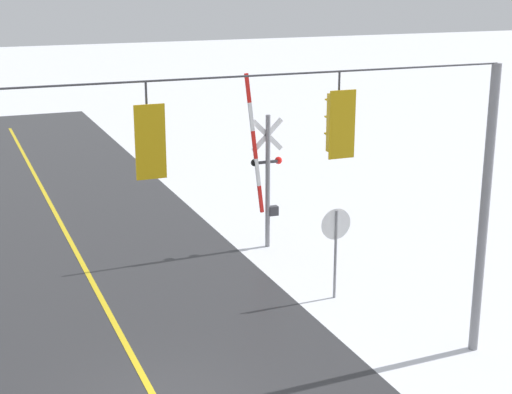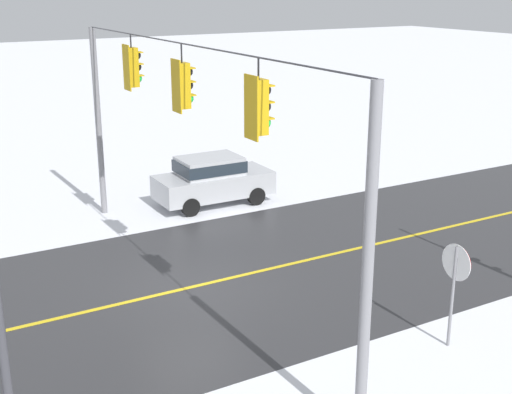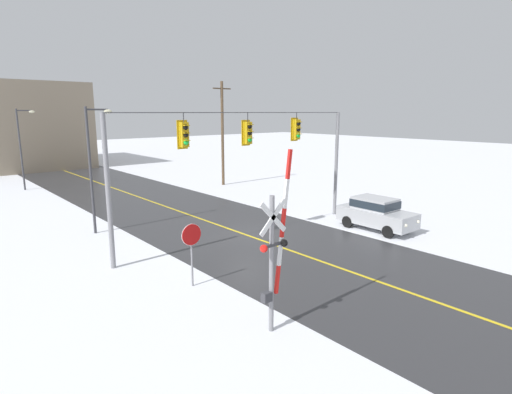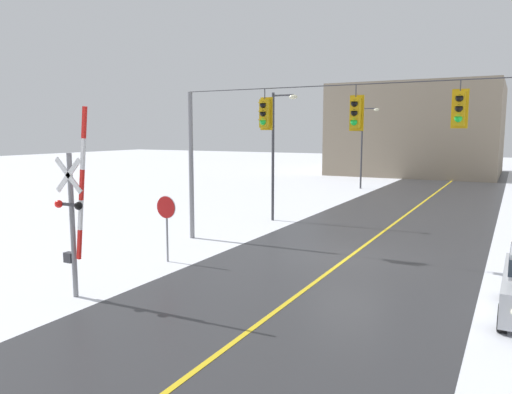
{
  "view_description": "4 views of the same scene",
  "coord_description": "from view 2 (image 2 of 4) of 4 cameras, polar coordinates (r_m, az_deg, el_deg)",
  "views": [
    {
      "loc": [
        3.22,
        12.45,
        7.89
      ],
      "look_at": [
        -3.17,
        -3.17,
        3.03
      ],
      "focal_mm": 54.44,
      "sensor_mm": 36.0,
      "label": 1
    },
    {
      "loc": [
        -14.93,
        6.65,
        7.58
      ],
      "look_at": [
        -2.08,
        -0.77,
        2.91
      ],
      "focal_mm": 48.21,
      "sensor_mm": 36.0,
      "label": 2
    },
    {
      "loc": [
        -12.87,
        -15.91,
        6.22
      ],
      "look_at": [
        -1.85,
        -2.91,
        2.72
      ],
      "focal_mm": 29.05,
      "sensor_mm": 36.0,
      "label": 3
    },
    {
      "loc": [
        5.22,
        -17.17,
        4.58
      ],
      "look_at": [
        -2.24,
        -3.1,
        2.45
      ],
      "focal_mm": 34.59,
      "sensor_mm": 36.0,
      "label": 4
    }
  ],
  "objects": [
    {
      "name": "stop_sign",
      "position": [
        15.15,
        16.21,
        -6.05
      ],
      "size": [
        0.8,
        0.09,
        2.35
      ],
      "color": "gray",
      "rests_on": "ground"
    },
    {
      "name": "signal_span",
      "position": [
        16.7,
        -5.87,
        5.78
      ],
      "size": [
        14.2,
        0.47,
        6.22
      ],
      "color": "gray",
      "rests_on": "ground"
    },
    {
      "name": "parked_car_silver",
      "position": [
        24.22,
        -3.65,
        1.55
      ],
      "size": [
        1.86,
        4.22,
        1.74
      ],
      "color": "#B7BABF",
      "rests_on": "ground"
    },
    {
      "name": "ground_plane",
      "position": [
        18.02,
        -5.47,
        -7.5
      ],
      "size": [
        160.0,
        160.0,
        0.0
      ],
      "primitive_type": "plane",
      "color": "white"
    }
  ]
}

